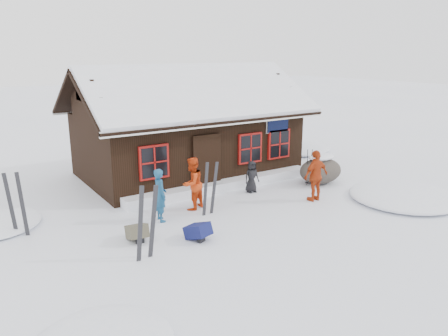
{
  "coord_description": "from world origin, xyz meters",
  "views": [
    {
      "loc": [
        -6.75,
        -10.38,
        4.82
      ],
      "look_at": [
        0.5,
        0.71,
        1.3
      ],
      "focal_mm": 35.0,
      "sensor_mm": 36.0,
      "label": 1
    }
  ],
  "objects": [
    {
      "name": "ski_pair_mid",
      "position": [
        -5.37,
        1.87,
        0.86
      ],
      "size": [
        0.48,
        0.26,
        1.83
      ],
      "rotation": [
        0.0,
        0.0,
        -0.47
      ],
      "color": "black",
      "rests_on": "ground"
    },
    {
      "name": "ski_poles",
      "position": [
        4.5,
        1.05,
        0.65
      ],
      "size": [
        0.25,
        0.12,
        1.39
      ],
      "color": "black",
      "rests_on": "ground"
    },
    {
      "name": "backpack_olive",
      "position": [
        -2.84,
        -0.21,
        0.18
      ],
      "size": [
        0.55,
        0.7,
        0.35
      ],
      "primitive_type": "cube",
      "rotation": [
        0.0,
        0.0,
        -0.1
      ],
      "color": "#4A4635",
      "rests_on": "ground"
    },
    {
      "name": "boulder",
      "position": [
        5.03,
        0.95,
        0.52
      ],
      "size": [
        1.74,
        1.31,
        1.02
      ],
      "color": "#49423A",
      "rests_on": "ground"
    },
    {
      "name": "skier_orange_left",
      "position": [
        -0.43,
        1.11,
        0.84
      ],
      "size": [
        1.0,
        0.91,
        1.68
      ],
      "primitive_type": "imported",
      "rotation": [
        0.0,
        0.0,
        3.56
      ],
      "color": "red",
      "rests_on": "ground"
    },
    {
      "name": "skier_crouched",
      "position": [
        2.17,
        1.48,
        0.57
      ],
      "size": [
        0.58,
        0.4,
        1.14
      ],
      "primitive_type": "imported",
      "rotation": [
        0.0,
        0.0,
        -0.07
      ],
      "color": "black",
      "rests_on": "ground"
    },
    {
      "name": "mountain_hut",
      "position": [
        1.5,
        4.98,
        1.58
      ],
      "size": [
        8.9,
        6.09,
        4.42
      ],
      "color": "black",
      "rests_on": "ground"
    },
    {
      "name": "skier_teal",
      "position": [
        -1.7,
        0.75,
        0.79
      ],
      "size": [
        0.44,
        0.61,
        1.59
      ],
      "primitive_type": "imported",
      "rotation": [
        0.0,
        0.0,
        1.47
      ],
      "color": "navy",
      "rests_on": "ground"
    },
    {
      "name": "skier_orange_right",
      "position": [
        3.41,
        -0.42,
        0.86
      ],
      "size": [
        1.02,
        0.44,
        1.72
      ],
      "primitive_type": "imported",
      "rotation": [
        0.0,
        0.0,
        3.16
      ],
      "color": "#AF3611",
      "rests_on": "ground"
    },
    {
      "name": "ground",
      "position": [
        0.0,
        0.0,
        0.0
      ],
      "size": [
        120.0,
        120.0,
        0.0
      ],
      "primitive_type": "plane",
      "color": "white",
      "rests_on": "ground"
    },
    {
      "name": "ski_pair_left",
      "position": [
        -3.0,
        -1.3,
        0.89
      ],
      "size": [
        0.61,
        0.18,
        1.88
      ],
      "rotation": [
        0.0,
        0.0,
        -0.13
      ],
      "color": "black",
      "rests_on": "ground"
    },
    {
      "name": "backpack_blue",
      "position": [
        -1.46,
        -1.03,
        0.17
      ],
      "size": [
        0.64,
        0.74,
        0.34
      ],
      "primitive_type": "cube",
      "rotation": [
        0.0,
        0.0,
        0.3
      ],
      "color": "#101548",
      "rests_on": "ground"
    },
    {
      "name": "ski_pair_right",
      "position": [
        -0.2,
        0.42,
        0.8
      ],
      "size": [
        0.54,
        0.17,
        1.69
      ],
      "rotation": [
        0.0,
        0.0,
        -0.17
      ],
      "color": "black",
      "rests_on": "ground"
    },
    {
      "name": "snow_drift",
      "position": [
        1.5,
        2.25,
        0.17
      ],
      "size": [
        7.6,
        0.6,
        0.35
      ],
      "primitive_type": "cube",
      "color": "white",
      "rests_on": "ground"
    },
    {
      "name": "snow_mounds",
      "position": [
        1.65,
        1.86,
        0.0
      ],
      "size": [
        20.6,
        13.2,
        0.48
      ],
      "color": "white",
      "rests_on": "ground"
    }
  ]
}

